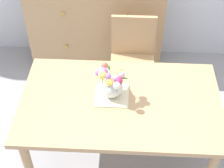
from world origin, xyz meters
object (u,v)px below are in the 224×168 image
Objects in this scene: dresser at (96,25)px; flower_vase at (111,84)px; dining_table at (120,109)px; chair_far at (133,57)px.

dresser is 5.05× the size of flower_vase.
flower_vase is at bearing 150.77° from dining_table.
dresser is (-0.30, 1.33, -0.14)m from dining_table.
chair_far is 0.67m from dresser.
chair_far is 0.84m from flower_vase.
flower_vase is (-0.16, -0.75, 0.35)m from chair_far.
chair_far is 3.23× the size of flower_vase.
flower_vase is at bearing -79.85° from dresser.
chair_far reaches higher than dining_table.
dresser is (-0.39, 0.54, -0.02)m from chair_far.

